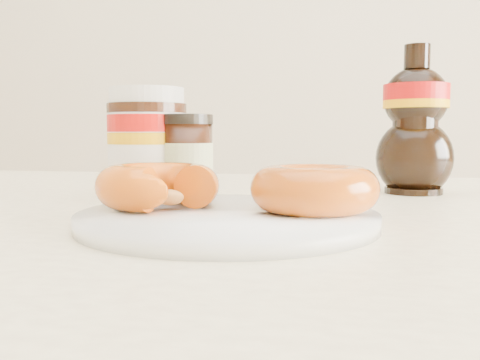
% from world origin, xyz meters
% --- Properties ---
extents(dining_table, '(1.40, 0.90, 0.75)m').
position_xyz_m(dining_table, '(0.00, 0.10, 0.67)').
color(dining_table, '#FFF1C2').
rests_on(dining_table, ground).
extents(plate, '(0.25, 0.25, 0.01)m').
position_xyz_m(plate, '(0.01, -0.01, 0.76)').
color(plate, white).
rests_on(plate, dining_table).
extents(donut_bitten, '(0.11, 0.11, 0.04)m').
position_xyz_m(donut_bitten, '(-0.06, -0.00, 0.78)').
color(donut_bitten, '#C65E0B').
rests_on(donut_bitten, plate).
extents(donut_whole, '(0.11, 0.11, 0.04)m').
position_xyz_m(donut_whole, '(0.08, 0.00, 0.78)').
color(donut_whole, '#AB4A0B').
rests_on(donut_whole, plate).
extents(nutella_jar, '(0.09, 0.09, 0.13)m').
position_xyz_m(nutella_jar, '(-0.13, 0.15, 0.82)').
color(nutella_jar, white).
rests_on(nutella_jar, dining_table).
extents(syrup_bottle, '(0.11, 0.10, 0.19)m').
position_xyz_m(syrup_bottle, '(0.19, 0.28, 0.85)').
color(syrup_bottle, black).
rests_on(syrup_bottle, dining_table).
extents(dark_jar, '(0.06, 0.06, 0.10)m').
position_xyz_m(dark_jar, '(-0.08, 0.14, 0.80)').
color(dark_jar, black).
rests_on(dark_jar, dining_table).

